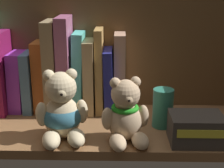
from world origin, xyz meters
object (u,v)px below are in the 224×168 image
Objects in this scene: book_7 at (54,66)px; book_9 at (79,71)px; small_product_box at (196,129)px; book_10 at (90,75)px; book_13 at (120,72)px; book_4 at (19,80)px; teddy_bear_larger at (62,112)px; book_6 at (42,76)px; book_8 at (67,64)px; book_3 at (6,70)px; teddy_bear_smaller at (126,115)px; book_12 at (109,79)px; book_5 at (31,80)px; pillar_candle at (163,108)px; book_11 at (100,70)px.

book_9 is (6.26, 0.00, -1.47)cm from book_7.
book_10 is at bearing 142.48° from small_product_box.
book_7 reaches higher than book_13.
book_4 and teddy_bear_larger have the same top height.
book_4 is at bearing 180.00° from book_6.
book_3 is at bearing 180.00° from book_8.
book_3 is 1.48× the size of teddy_bear_smaller.
book_9 is 10.33cm from book_13.
book_13 reaches higher than book_6.
book_12 reaches higher than teddy_bear_smaller.
book_10 is (21.43, 0.00, -1.02)cm from book_3.
book_6 is 17.16cm from book_12.
book_10 is at bearing 75.31° from teddy_bear_larger.
small_product_box is (35.59, -17.86, -5.85)cm from book_6.
book_6 is 7.21cm from book_8.
book_3 is at bearing 180.00° from book_7.
book_5 is at bearing 180.00° from book_10.
teddy_bear_smaller is at bearing -44.82° from book_7.
book_7 is 2.59× the size of pillar_candle.
pillar_candle is at bearing -21.28° from book_7.
book_11 reaches higher than book_10.
pillar_candle is (21.75, 6.46, -1.45)cm from teddy_bear_larger.
book_7 is 1.26× the size of book_10.
teddy_bear_larger is at bearing -50.29° from book_4.
book_12 is 1.07× the size of teddy_bear_larger.
book_8 is 1.31× the size of book_10.
book_10 is 1.69× the size of small_product_box.
book_12 is at bearing 102.71° from teddy_bear_smaller.
book_12 is at bearing 0.00° from book_6.
book_3 is 1.01× the size of book_9.
book_13 reaches higher than book_12.
book_3 is 1.35× the size of book_5.
book_11 is at bearing 0.00° from book_3.
book_8 is (12.47, 0.00, 4.46)cm from book_4.
book_4 is at bearing 180.00° from book_5.
book_7 reaches higher than book_12.
teddy_bear_smaller is (17.89, -17.78, -5.63)cm from book_7.
teddy_bear_larger is (-4.39, -16.76, -3.22)cm from book_10.
teddy_bear_larger is (-1.58, -16.76, -4.12)cm from book_9.
book_7 is 9.38cm from book_10.
teddy_bear_larger is (17.04, -16.76, -4.25)cm from book_3.
teddy_bear_smaller is at bearing -77.29° from book_12.
book_5 is at bearing 180.00° from book_6.
book_13 is at bearing 0.00° from book_5.
book_4 is 21.01cm from book_11.
book_4 reaches higher than teddy_bear_smaller.
teddy_bear_smaller is (30.24, -17.78, -4.29)cm from book_3.
book_11 is at bearing 180.00° from book_12.
book_8 is 1.60× the size of teddy_bear_larger.
book_13 reaches higher than teddy_bear_smaller.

